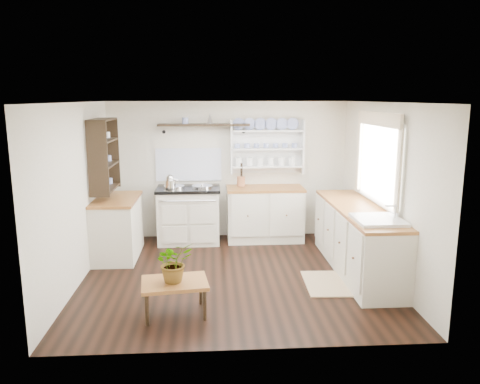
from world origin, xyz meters
The scene contains 19 objects.
floor centered at (0.00, 0.00, 0.00)m, with size 4.00×3.80×0.01m, color black.
wall_back centered at (0.00, 1.90, 1.15)m, with size 4.00×0.02×2.30m, color beige.
wall_right centered at (2.00, 0.00, 1.15)m, with size 0.02×3.80×2.30m, color beige.
wall_left centered at (-2.00, 0.00, 1.15)m, with size 0.02×3.80×2.30m, color beige.
ceiling centered at (0.00, 0.00, 2.30)m, with size 4.00×3.80×0.01m, color white.
window centered at (1.95, 0.15, 1.56)m, with size 0.08×1.55×1.22m.
aga_cooker centered at (-0.67, 1.57, 0.47)m, with size 1.03×0.72×0.95m.
back_cabinets centered at (0.60, 1.60, 0.46)m, with size 1.27×0.63×0.90m.
right_cabinets centered at (1.70, 0.10, 0.46)m, with size 0.62×2.43×0.90m.
belfast_sink centered at (1.70, -0.65, 0.80)m, with size 0.55×0.60×0.45m.
left_cabinets centered at (-1.70, 0.90, 0.46)m, with size 0.62×1.13×0.90m.
plate_rack centered at (0.65, 1.86, 1.56)m, with size 1.20×0.22×0.90m.
high_shelf centered at (-0.40, 1.78, 1.91)m, with size 1.50×0.29×0.16m.
left_shelving centered at (-1.84, 0.90, 1.55)m, with size 0.28×0.80×1.05m, color black.
kettle centered at (-0.95, 1.45, 1.04)m, with size 0.18×0.18×0.22m, color silver, non-canonical shape.
utensil_crock centered at (0.20, 1.68, 0.99)m, with size 0.14×0.14×0.16m, color #A9653D.
center_table centered at (-0.71, -1.10, 0.34)m, with size 0.77×0.60×0.39m.
potted_plant centered at (-0.71, -1.10, 0.61)m, with size 0.40×0.35×0.45m, color #3F7233.
floor_rug centered at (1.18, -0.37, 0.01)m, with size 0.55×0.85×0.02m, color #9D765B.
Camera 1 is at (-0.30, -5.95, 2.36)m, focal length 35.00 mm.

